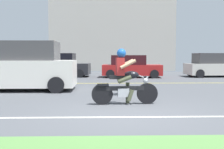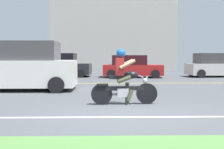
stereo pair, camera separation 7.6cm
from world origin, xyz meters
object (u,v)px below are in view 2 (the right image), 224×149
Objects in this scene: motorcyclist_distant at (33,72)px; suv_nearby at (20,67)px; motorcyclist at (124,81)px; parked_car_2 at (132,67)px; parked_car_1 at (61,66)px; parked_car_3 at (214,66)px.

suv_nearby is at bearing -83.23° from motorcyclist_distant.
motorcyclist_distant is (-4.61, 7.20, -0.13)m from motorcyclist.
parked_car_2 is 2.53× the size of motorcyclist_distant.
motorcyclist is at bearing -71.70° from parked_car_1.
motorcyclist reaches higher than parked_car_1.
suv_nearby is at bearing -147.13° from parked_car_3.
suv_nearby reaches higher than motorcyclist.
parked_car_2 is at bearing -8.78° from parked_car_1.
motorcyclist is 5.45m from suv_nearby.
parked_car_2 is (4.89, -0.76, -0.06)m from parked_car_1.
parked_car_1 is at bearing 177.80° from parked_car_3.
parked_car_1 is 1.05× the size of parked_car_3.
motorcyclist is at bearing -57.35° from motorcyclist_distant.
motorcyclist is at bearing -96.69° from parked_car_2.
motorcyclist is at bearing -123.15° from parked_car_3.
motorcyclist_distant is (-0.94, -3.92, -0.19)m from parked_car_1.
parked_car_3 is at bearing 56.85° from motorcyclist.
parked_car_2 is 1.05× the size of parked_car_3.
motorcyclist_distant is at bearing -151.49° from parked_car_2.
suv_nearby reaches higher than parked_car_1.
motorcyclist is 0.51× the size of parked_car_3.
suv_nearby is 7.65m from parked_car_1.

